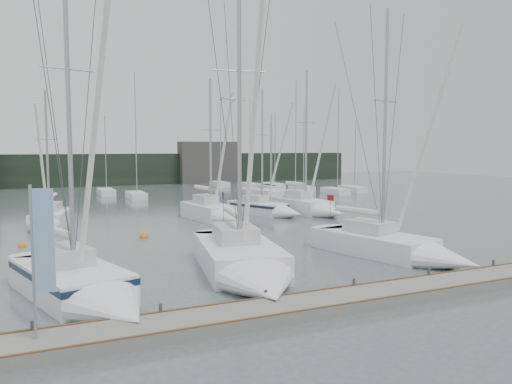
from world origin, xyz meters
The scene contains 18 objects.
ground centered at (0.00, 0.00, 0.00)m, with size 160.00×160.00×0.00m, color #485754.
dock centered at (0.00, -5.00, 0.20)m, with size 24.00×2.00×0.40m, color slate.
far_treeline centered at (0.00, 62.00, 2.50)m, with size 90.00×4.00×5.00m, color black.
far_building_right centered at (18.00, 60.00, 3.50)m, with size 10.00×3.00×7.00m, color #413F3C.
mast_forest centered at (5.03, 42.08, 0.48)m, with size 59.85×24.11×14.75m.
sailboat_near_left centered at (-8.06, -0.93, 0.62)m, with size 5.39×9.57×15.26m.
sailboat_near_center centered at (-1.05, -0.25, 0.61)m, with size 5.43×11.37×16.40m.
sailboat_near_right centered at (8.28, 0.03, 0.55)m, with size 5.07×9.99×14.47m.
sailboat_mid_b centered at (-8.82, 19.31, 0.53)m, with size 3.92×7.42×11.04m.
sailboat_mid_c centered at (3.96, 17.49, 0.61)m, with size 3.72×8.06×12.40m.
sailboat_mid_d centered at (9.40, 18.76, 0.55)m, with size 5.09×7.62×11.93m.
sailboat_mid_e centered at (13.21, 17.69, 0.63)m, with size 3.79×8.52×13.76m.
buoy_a centered at (-3.00, 12.80, 0.00)m, with size 0.64×0.64×0.64m, color orange.
buoy_b centered at (1.56, 12.15, 0.00)m, with size 0.48×0.48×0.48m, color orange.
buoy_c centered at (-10.45, 12.63, 0.00)m, with size 0.51×0.51×0.51m, color orange.
dock_banner centered at (-9.71, -4.97, 3.09)m, with size 0.65×0.32×4.56m.
seagull centered at (-2.09, -1.02, 8.01)m, with size 1.05×0.46×0.21m.
buoy_d centered at (4.98, 13.90, 0.00)m, with size 0.48×0.48×0.48m, color orange.
Camera 1 is at (-9.94, -20.51, 6.02)m, focal length 35.00 mm.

